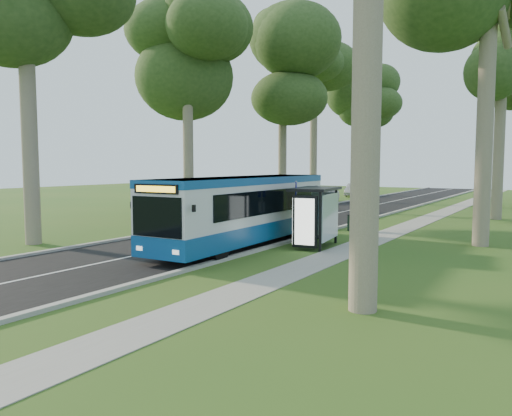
{
  "coord_description": "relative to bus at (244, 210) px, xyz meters",
  "views": [
    {
      "loc": [
        10.57,
        -17.43,
        3.54
      ],
      "look_at": [
        -1.16,
        1.38,
        1.6
      ],
      "focal_mm": 35.0,
      "sensor_mm": 36.0,
      "label": 1
    }
  ],
  "objects": [
    {
      "name": "ground",
      "position": [
        1.23,
        -0.53,
        -1.56
      ],
      "size": [
        120.0,
        120.0,
        0.0
      ],
      "primitive_type": "plane",
      "color": "#2D571B",
      "rests_on": "ground"
    },
    {
      "name": "road",
      "position": [
        -2.27,
        9.47,
        -1.55
      ],
      "size": [
        7.0,
        100.0,
        0.02
      ],
      "primitive_type": "cube",
      "color": "black",
      "rests_on": "ground"
    },
    {
      "name": "kerb_east",
      "position": [
        1.23,
        9.47,
        -1.5
      ],
      "size": [
        0.25,
        100.0,
        0.12
      ],
      "primitive_type": "cube",
      "color": "#9E9B93",
      "rests_on": "ground"
    },
    {
      "name": "kerb_west",
      "position": [
        -5.77,
        9.47,
        -1.5
      ],
      "size": [
        0.25,
        100.0,
        0.12
      ],
      "primitive_type": "cube",
      "color": "#9E9B93",
      "rests_on": "ground"
    },
    {
      "name": "centre_line",
      "position": [
        -2.27,
        9.47,
        -1.53
      ],
      "size": [
        0.12,
        100.0,
        0.0
      ],
      "primitive_type": "cube",
      "color": "white",
      "rests_on": "road"
    },
    {
      "name": "footpath",
      "position": [
        4.23,
        9.47,
        -1.55
      ],
      "size": [
        1.5,
        100.0,
        0.02
      ],
      "primitive_type": "cube",
      "color": "gray",
      "rests_on": "ground"
    },
    {
      "name": "bus",
      "position": [
        0.0,
        0.0,
        0.0
      ],
      "size": [
        2.75,
        11.42,
        3.01
      ],
      "rotation": [
        0.0,
        0.0,
        0.03
      ],
      "color": "silver",
      "rests_on": "ground"
    },
    {
      "name": "bus_stop_sign",
      "position": [
        2.03,
        0.94,
        0.2
      ],
      "size": [
        0.2,
        0.38,
        2.84
      ],
      "rotation": [
        0.0,
        0.0,
        0.43
      ],
      "color": "gray",
      "rests_on": "ground"
    },
    {
      "name": "bus_shelter",
      "position": [
        2.77,
        1.16,
        0.24
      ],
      "size": [
        2.02,
        3.17,
        2.55
      ],
      "rotation": [
        0.0,
        0.0,
        0.14
      ],
      "color": "black",
      "rests_on": "ground"
    },
    {
      "name": "litter_bin",
      "position": [
        2.14,
        7.23,
        -1.12
      ],
      "size": [
        0.5,
        0.5,
        0.87
      ],
      "rotation": [
        0.0,
        0.0,
        0.33
      ],
      "color": "black",
      "rests_on": "ground"
    },
    {
      "name": "car_white",
      "position": [
        -7.14,
        24.5,
        -0.79
      ],
      "size": [
        2.35,
        4.71,
        1.54
      ],
      "primitive_type": "imported",
      "rotation": [
        0.0,
        0.0,
        0.12
      ],
      "color": "silver",
      "rests_on": "ground"
    },
    {
      "name": "car_silver",
      "position": [
        -8.27,
        34.97,
        -0.85
      ],
      "size": [
        2.23,
        4.48,
        1.41
      ],
      "primitive_type": "imported",
      "rotation": [
        0.0,
        0.0,
        0.18
      ],
      "color": "#9EA1A5",
      "rests_on": "ground"
    },
    {
      "name": "tree_west_b",
      "position": [
        -9.27,
        7.47,
        9.51
      ],
      "size": [
        5.2,
        5.2,
        14.94
      ],
      "color": "#7A6B56",
      "rests_on": "ground"
    },
    {
      "name": "tree_west_c",
      "position": [
        -7.77,
        17.47,
        9.37
      ],
      "size": [
        5.2,
        5.2,
        14.74
      ],
      "color": "#7A6B56",
      "rests_on": "ground"
    },
    {
      "name": "tree_west_d",
      "position": [
        -9.77,
        27.47,
        11.43
      ],
      "size": [
        5.2,
        5.2,
        17.57
      ],
      "color": "#7A6B56",
      "rests_on": "ground"
    },
    {
      "name": "tree_west_e",
      "position": [
        -7.27,
        37.47,
        8.75
      ],
      "size": [
        5.2,
        5.2,
        13.9
      ],
      "color": "#7A6B56",
      "rests_on": "ground"
    },
    {
      "name": "tree_east_c",
      "position": [
        8.03,
        17.47,
        9.44
      ],
      "size": [
        5.2,
        5.2,
        14.84
      ],
      "color": "#7A6B56",
      "rests_on": "ground"
    }
  ]
}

